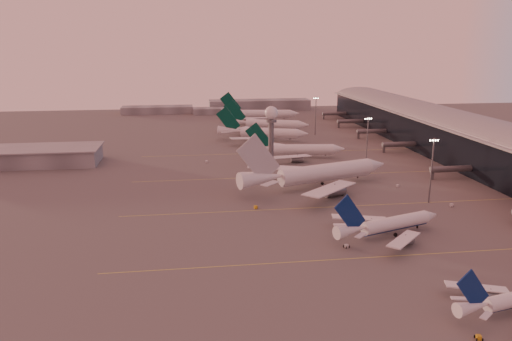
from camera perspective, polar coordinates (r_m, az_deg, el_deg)
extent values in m
plane|color=#535150|center=(134.05, 8.31, -11.92)|extent=(700.00, 700.00, 0.00)
cube|color=#D0C849|center=(152.90, 18.25, -9.09)|extent=(180.00, 0.25, 0.02)
cube|color=#D0C849|center=(191.46, 12.42, -3.91)|extent=(180.00, 0.25, 0.02)
cube|color=#D0C849|center=(232.35, 8.63, -0.48)|extent=(180.00, 0.25, 0.02)
cube|color=#D0C849|center=(279.26, 5.75, 2.14)|extent=(180.00, 0.25, 0.02)
cube|color=black|center=(271.39, 24.10, 2.52)|extent=(36.00, 360.00, 18.00)
cylinder|color=slate|center=(269.87, 24.30, 4.39)|extent=(10.08, 360.00, 10.08)
cube|color=slate|center=(269.84, 24.30, 4.43)|extent=(40.00, 362.00, 0.80)
cylinder|color=#56585E|center=(239.02, 21.68, 0.18)|extent=(22.00, 2.80, 2.80)
cube|color=#56585E|center=(234.83, 19.50, -0.44)|extent=(1.20, 1.20, 4.40)
cylinder|color=#56585E|center=(287.72, 16.28, 2.91)|extent=(22.00, 2.80, 2.80)
cube|color=#56585E|center=(284.24, 14.41, 2.42)|extent=(1.20, 1.20, 4.40)
cylinder|color=#56585E|center=(325.78, 13.31, 4.39)|extent=(22.00, 2.80, 2.80)
cube|color=#56585E|center=(322.72, 11.62, 3.98)|extent=(1.20, 1.20, 4.40)
cylinder|color=#56585E|center=(364.72, 10.95, 5.56)|extent=(22.00, 2.80, 2.80)
cube|color=#56585E|center=(361.98, 9.43, 5.19)|extent=(1.20, 1.20, 4.40)
cylinder|color=#56585E|center=(402.37, 9.13, 6.45)|extent=(22.00, 2.80, 2.80)
cube|color=#56585E|center=(399.89, 7.74, 6.12)|extent=(1.20, 1.20, 4.40)
cube|color=slate|center=(274.37, -25.77, 1.39)|extent=(80.00, 25.00, 8.00)
cube|color=slate|center=(273.55, -25.86, 2.25)|extent=(82.00, 27.00, 0.60)
cylinder|color=#56585E|center=(243.25, 1.73, 3.01)|extent=(2.60, 2.60, 22.00)
cylinder|color=#56585E|center=(241.24, 1.75, 5.69)|extent=(5.20, 5.20, 1.20)
sphere|color=silver|center=(240.68, 1.76, 6.61)|extent=(6.40, 6.40, 6.40)
cylinder|color=#56585E|center=(240.20, 1.76, 7.48)|extent=(0.16, 0.16, 2.00)
cylinder|color=#56585E|center=(198.04, 19.42, -0.03)|extent=(0.56, 0.56, 25.00)
cube|color=#56585E|center=(195.56, 19.71, 3.38)|extent=(3.60, 0.25, 0.25)
sphere|color=#FFEABF|center=(194.94, 19.31, 3.26)|extent=(0.56, 0.56, 0.56)
sphere|color=#FFEABF|center=(195.40, 19.57, 3.26)|extent=(0.56, 0.56, 0.56)
sphere|color=#FFEABF|center=(195.86, 19.83, 3.27)|extent=(0.56, 0.56, 0.56)
sphere|color=#FFEABF|center=(196.32, 20.09, 3.27)|extent=(0.56, 0.56, 0.56)
cylinder|color=#56585E|center=(245.09, 12.58, 3.12)|extent=(0.56, 0.56, 25.00)
cube|color=#56585E|center=(243.09, 12.73, 5.89)|extent=(3.60, 0.25, 0.25)
sphere|color=#FFEABF|center=(242.63, 12.39, 5.80)|extent=(0.56, 0.56, 0.56)
sphere|color=#FFEABF|center=(242.97, 12.61, 5.80)|extent=(0.56, 0.56, 0.56)
sphere|color=#FFEABF|center=(243.32, 12.84, 5.80)|extent=(0.56, 0.56, 0.56)
sphere|color=#FFEABF|center=(243.68, 13.06, 5.80)|extent=(0.56, 0.56, 0.56)
cylinder|color=#56585E|center=(329.15, 6.82, 6.19)|extent=(0.56, 0.56, 25.00)
cube|color=#56585E|center=(327.66, 6.89, 8.27)|extent=(3.60, 0.25, 0.25)
sphere|color=#FFEABF|center=(327.33, 6.63, 8.20)|extent=(0.56, 0.56, 0.56)
sphere|color=#FFEABF|center=(327.58, 6.80, 8.20)|extent=(0.56, 0.56, 0.56)
sphere|color=#FFEABF|center=(327.83, 6.97, 8.20)|extent=(0.56, 0.56, 0.56)
sphere|color=#FFEABF|center=(328.09, 7.14, 8.20)|extent=(0.56, 0.56, 0.56)
cube|color=slate|center=(439.34, -11.19, 6.83)|extent=(60.00, 18.00, 6.00)
cube|color=slate|center=(453.08, 0.39, 7.51)|extent=(90.00, 20.00, 9.00)
cube|color=slate|center=(429.53, -4.54, 6.82)|extent=(40.00, 15.00, 5.00)
cone|color=silver|center=(121.43, 23.46, -14.32)|extent=(8.84, 5.07, 3.37)
cube|color=silver|center=(132.97, 23.88, -12.28)|extent=(14.70, 7.07, 1.06)
cylinder|color=slate|center=(134.02, 25.17, -12.94)|extent=(4.21, 2.96, 2.19)
cube|color=slate|center=(133.61, 25.21, -12.58)|extent=(0.31, 0.27, 1.35)
cube|color=navy|center=(119.29, 23.52, -12.60)|extent=(9.11, 2.28, 10.05)
cube|color=silver|center=(119.09, 24.78, -15.01)|extent=(3.90, 3.51, 0.22)
cube|color=silver|center=(123.81, 22.24, -13.57)|extent=(4.07, 2.30, 0.22)
cylinder|color=black|center=(132.05, 26.80, -13.62)|extent=(1.05, 0.64, 0.98)
cylinder|color=silver|center=(164.24, 15.66, -5.96)|extent=(24.78, 11.92, 4.21)
cylinder|color=navy|center=(164.56, 15.63, -6.27)|extent=(23.93, 10.64, 3.03)
cone|color=silver|center=(174.11, 19.29, -5.07)|extent=(5.88, 5.52, 4.21)
cone|color=silver|center=(153.33, 10.75, -6.93)|extent=(11.18, 7.31, 4.21)
cube|color=silver|center=(153.57, 16.53, -7.76)|extent=(15.29, 15.86, 1.32)
cylinder|color=slate|center=(157.86, 16.69, -7.91)|extent=(5.41, 4.13, 2.74)
cube|color=slate|center=(157.43, 16.72, -7.51)|extent=(0.40, 0.37, 1.68)
cube|color=silver|center=(168.08, 11.73, -5.51)|extent=(18.33, 6.98, 1.32)
cylinder|color=slate|center=(168.77, 13.02, -6.19)|extent=(5.41, 4.13, 2.74)
cube|color=slate|center=(168.37, 13.04, -5.81)|extent=(0.40, 0.37, 1.68)
cube|color=navy|center=(151.23, 10.69, -5.13)|extent=(11.07, 4.07, 12.55)
cube|color=silver|center=(149.83, 11.87, -7.46)|extent=(4.67, 4.64, 0.28)
cube|color=silver|center=(156.86, 9.70, -6.34)|extent=(4.98, 2.39, 0.28)
cylinder|color=black|center=(171.41, 17.94, -6.29)|extent=(0.55, 0.55, 1.11)
cylinder|color=black|center=(165.63, 14.51, -6.75)|extent=(1.33, 0.92, 1.22)
cylinder|color=black|center=(162.28, 15.64, -7.27)|extent=(1.33, 0.92, 1.22)
cylinder|color=silver|center=(212.86, 8.03, -0.51)|extent=(43.80, 20.42, 6.86)
cylinder|color=silver|center=(213.26, 8.02, -0.91)|extent=(42.36, 18.32, 4.94)
cone|color=silver|center=(228.34, 13.47, 0.25)|extent=(10.23, 9.20, 6.86)
cone|color=silver|center=(197.19, 0.54, -1.32)|extent=(19.63, 12.34, 6.86)
cube|color=silver|center=(192.88, 8.44, -2.48)|extent=(26.99, 27.87, 2.04)
cylinder|color=slate|center=(200.00, 8.96, -2.72)|extent=(9.47, 6.92, 4.46)
cube|color=slate|center=(199.55, 8.98, -2.28)|extent=(0.40, 0.37, 2.74)
cube|color=silver|center=(222.60, 3.10, -0.05)|extent=(32.28, 12.41, 2.04)
cylinder|color=slate|center=(222.33, 4.83, -0.84)|extent=(9.47, 6.92, 4.46)
cube|color=slate|center=(221.92, 4.84, -0.44)|extent=(0.40, 0.37, 2.74)
cube|color=#A8AAB0|center=(194.74, 0.30, 0.94)|extent=(18.15, 6.39, 20.35)
cube|color=silver|center=(189.74, 1.60, -1.90)|extent=(8.29, 8.23, 0.28)
cube|color=silver|center=(204.32, -0.63, -0.70)|extent=(8.84, 4.27, 0.28)
cylinder|color=black|center=(223.55, 11.53, -1.06)|extent=(0.55, 0.55, 1.11)
cylinder|color=black|center=(213.98, 6.84, -1.55)|extent=(1.33, 0.91, 1.22)
cylinder|color=black|center=(210.10, 7.57, -1.87)|extent=(1.33, 0.91, 1.22)
cylinder|color=silver|center=(263.76, 5.36, 2.22)|extent=(32.22, 8.60, 5.14)
cylinder|color=silver|center=(264.00, 5.35, 1.98)|extent=(31.43, 7.10, 3.70)
cone|color=silver|center=(266.73, 9.42, 2.23)|extent=(6.69, 5.78, 5.14)
cone|color=silver|center=(261.84, 0.44, 2.34)|extent=(13.84, 6.57, 5.14)
cube|color=silver|center=(250.11, 3.93, 1.37)|extent=(23.46, 13.53, 1.52)
cylinder|color=slate|center=(254.06, 4.73, 1.07)|extent=(6.49, 3.99, 3.34)
cube|color=slate|center=(253.78, 4.74, 1.34)|extent=(0.29, 0.25, 2.05)
cube|color=silver|center=(276.16, 3.41, 2.62)|extent=(22.12, 17.45, 1.52)
cylinder|color=slate|center=(273.88, 4.27, 2.06)|extent=(6.49, 3.99, 3.34)
cube|color=slate|center=(273.63, 4.27, 2.31)|extent=(0.29, 0.25, 2.05)
cube|color=#033A2D|center=(260.60, 0.30, 3.66)|extent=(14.08, 1.86, 15.20)
cube|color=silver|center=(255.79, 0.44, 2.08)|extent=(6.58, 4.25, 0.22)
cube|color=silver|center=(267.84, 0.35, 2.64)|extent=(6.45, 5.25, 0.22)
cylinder|color=black|center=(266.18, 7.93, 1.56)|extent=(0.44, 0.44, 0.89)
cylinder|color=black|center=(266.03, 4.74, 1.65)|extent=(1.02, 0.55, 0.97)
cylinder|color=black|center=(262.25, 4.84, 1.46)|extent=(1.02, 0.55, 0.97)
cylinder|color=silver|center=(308.57, 1.46, 4.13)|extent=(34.93, 15.61, 5.62)
cylinder|color=silver|center=(308.80, 1.46, 3.90)|extent=(33.80, 13.90, 4.04)
cone|color=silver|center=(306.53, 5.33, 4.01)|extent=(8.09, 7.35, 5.62)
cone|color=silver|center=(312.66, -3.04, 4.38)|extent=(15.61, 9.66, 5.62)
cube|color=silver|center=(295.80, -0.57, 3.49)|extent=(25.93, 10.53, 1.66)
cylinder|color=slate|center=(298.92, 0.35, 3.16)|extent=(7.51, 5.47, 3.65)
cube|color=slate|center=(298.66, 0.35, 3.41)|extent=(0.35, 0.32, 2.25)
cube|color=silver|center=(324.22, 0.31, 4.46)|extent=(21.99, 22.04, 1.66)
cylinder|color=slate|center=(320.64, 0.96, 3.93)|extent=(7.51, 5.47, 3.65)
cube|color=slate|center=(320.40, 0.97, 4.16)|extent=(0.35, 0.32, 2.25)
cube|color=#033A2D|center=(311.71, -3.19, 5.60)|extent=(14.87, 4.87, 16.62)
cube|color=silver|center=(306.21, -3.35, 4.19)|extent=(7.05, 3.54, 0.24)
cube|color=silver|center=(319.18, -2.83, 4.62)|extent=(6.65, 6.45, 0.24)
cylinder|color=black|center=(307.75, 3.91, 3.42)|extent=(0.48, 0.48, 0.97)
cylinder|color=black|center=(311.65, 1.00, 3.60)|extent=(1.16, 0.78, 1.07)
cylinder|color=black|center=(307.51, 0.89, 3.45)|extent=(1.16, 0.78, 1.07)
cylinder|color=silver|center=(341.59, 1.85, 5.16)|extent=(35.72, 17.29, 5.78)
cylinder|color=silver|center=(341.81, 1.85, 4.94)|extent=(34.51, 15.53, 4.16)
cone|color=silver|center=(338.77, 5.44, 5.02)|extent=(8.45, 7.75, 5.78)
cone|color=silver|center=(346.53, -2.31, 5.41)|extent=(16.09, 10.42, 5.78)
cube|color=silver|center=(328.73, -0.11, 4.62)|extent=(26.62, 9.89, 1.71)
cylinder|color=slate|center=(331.76, 0.76, 4.29)|extent=(7.79, 5.84, 3.76)
cube|color=slate|center=(331.52, 0.76, 4.52)|extent=(0.36, 0.33, 2.31)
cube|color=silver|center=(357.92, 0.86, 5.42)|extent=(22.07, 23.20, 1.71)
cylinder|color=slate|center=(354.08, 1.45, 4.93)|extent=(7.79, 5.84, 3.76)
cube|color=slate|center=(353.85, 1.45, 5.15)|extent=(0.36, 0.33, 2.31)
cube|color=#033A2D|center=(345.69, -2.45, 6.54)|extent=(15.12, 5.58, 17.10)
cube|color=silver|center=(339.92, -2.63, 5.25)|extent=(7.19, 3.39, 0.25)
cube|color=silver|center=(353.22, -2.09, 5.60)|extent=(6.73, 6.76, 0.25)
cylinder|color=black|center=(340.24, 4.12, 4.48)|extent=(0.50, 0.50, 1.00)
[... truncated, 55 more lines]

